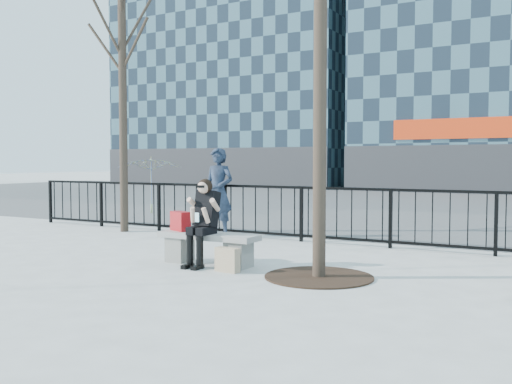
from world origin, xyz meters
The scene contains 12 objects.
ground centered at (0.00, 0.00, 0.00)m, with size 120.00×120.00×0.00m, color #9FA09A.
street_surface centered at (0.00, 15.00, 0.00)m, with size 60.00×23.00×0.01m, color #474747.
railing centered at (0.00, 3.00, 0.55)m, with size 14.00×0.06×1.10m.
building_left centered at (-15.00, 27.00, 11.30)m, with size 16.20×10.20×22.60m.
tree_left centered at (-4.00, 2.50, 4.86)m, with size 2.80×2.80×6.50m.
tree_grate centered at (1.90, -0.10, 0.01)m, with size 1.50×1.50×0.02m, color black.
bench_main centered at (0.00, 0.00, 0.30)m, with size 1.65×0.46×0.49m.
seated_woman centered at (0.00, -0.16, 0.67)m, with size 0.50×0.64×1.34m.
handbag centered at (-0.55, 0.02, 0.64)m, with size 0.37×0.18×0.31m, color #AC1519.
shopping_bag centered at (0.58, -0.37, 0.18)m, with size 0.37×0.14×0.35m, color #CDB891.
standing_man centered at (-1.64, 2.80, 0.94)m, with size 0.69×0.45×1.89m, color black.
vendor_umbrella centered at (-6.41, 6.30, 0.87)m, with size 1.90×1.94×1.75m, color yellow.
Camera 1 is at (4.95, -7.29, 1.61)m, focal length 40.00 mm.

